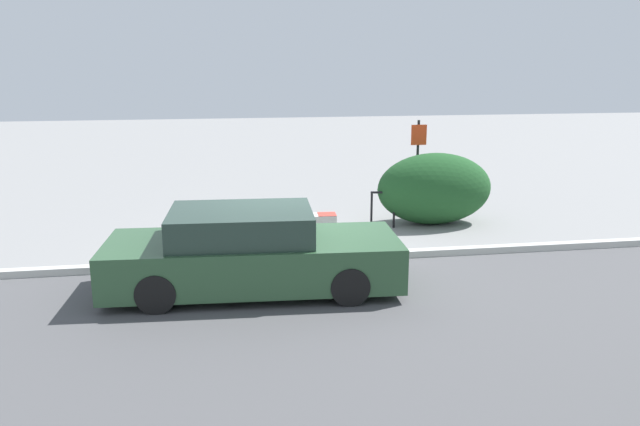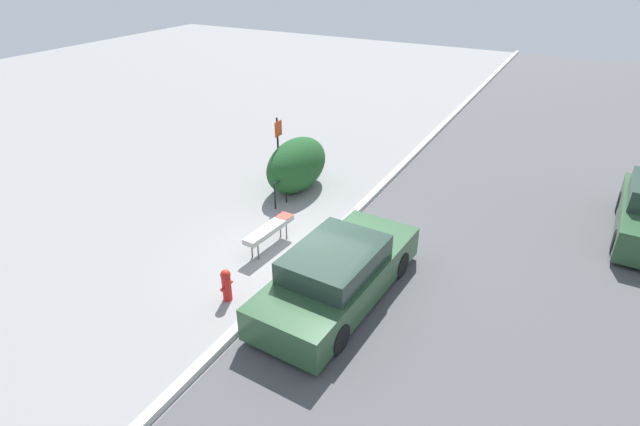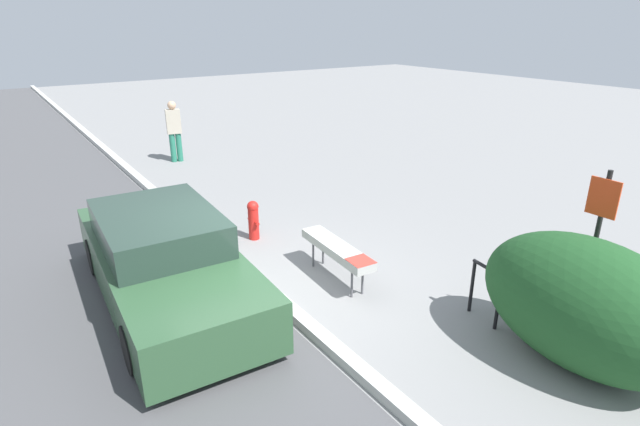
{
  "view_description": "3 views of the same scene",
  "coord_description": "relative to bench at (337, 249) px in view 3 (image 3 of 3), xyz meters",
  "views": [
    {
      "loc": [
        -1.28,
        -10.83,
        3.6
      ],
      "look_at": [
        0.65,
        1.05,
        0.66
      ],
      "focal_mm": 35.0,
      "sensor_mm": 36.0,
      "label": 1
    },
    {
      "loc": [
        -8.67,
        -5.08,
        6.81
      ],
      "look_at": [
        0.88,
        0.1,
        0.92
      ],
      "focal_mm": 28.0,
      "sensor_mm": 36.0,
      "label": 2
    },
    {
      "loc": [
        5.89,
        -3.11,
        3.93
      ],
      "look_at": [
        -0.47,
        1.25,
        0.93
      ],
      "focal_mm": 28.0,
      "sensor_mm": 36.0,
      "label": 3
    }
  ],
  "objects": [
    {
      "name": "bench",
      "position": [
        0.0,
        0.0,
        0.0
      ],
      "size": [
        1.69,
        0.47,
        0.62
      ],
      "rotation": [
        0.0,
        0.0,
        -0.07
      ],
      "color": "#515156",
      "rests_on": "ground_plane"
    },
    {
      "name": "ground_plane",
      "position": [
        -0.16,
        -1.15,
        -0.54
      ],
      "size": [
        60.0,
        60.0,
        0.0
      ],
      "primitive_type": "plane",
      "color": "gray"
    },
    {
      "name": "parked_car_near",
      "position": [
        -1.0,
        -2.42,
        0.08
      ],
      "size": [
        4.71,
        2.01,
        1.33
      ],
      "rotation": [
        0.0,
        0.0,
        -0.06
      ],
      "color": "black",
      "rests_on": "ground_plane"
    },
    {
      "name": "shrub_hedge",
      "position": [
        3.32,
        1.17,
        0.27
      ],
      "size": [
        2.62,
        1.42,
        1.61
      ],
      "color": "#1E4C23",
      "rests_on": "ground_plane"
    },
    {
      "name": "sign_post",
      "position": [
        3.05,
        1.66,
        0.85
      ],
      "size": [
        0.36,
        0.08,
        2.3
      ],
      "color": "black",
      "rests_on": "ground_plane"
    },
    {
      "name": "fire_hydrant",
      "position": [
        -2.19,
        -0.35,
        -0.13
      ],
      "size": [
        0.36,
        0.22,
        0.77
      ],
      "color": "red",
      "rests_on": "ground_plane"
    },
    {
      "name": "bike_rack",
      "position": [
        2.08,
        1.0,
        -0.04
      ],
      "size": [
        0.55,
        0.12,
        0.83
      ],
      "rotation": [
        0.0,
        0.0,
        -0.14
      ],
      "color": "black",
      "rests_on": "ground_plane"
    },
    {
      "name": "curb",
      "position": [
        -0.16,
        -1.15,
        -0.47
      ],
      "size": [
        60.0,
        0.2,
        0.13
      ],
      "color": "#B7B7B2",
      "rests_on": "ground_plane"
    },
    {
      "name": "pedestrian",
      "position": [
        -8.48,
        0.35,
        0.41
      ],
      "size": [
        0.3,
        0.44,
        1.76
      ],
      "rotation": [
        0.0,
        0.0,
        4.49
      ],
      "color": "#267259",
      "rests_on": "ground_plane"
    }
  ]
}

